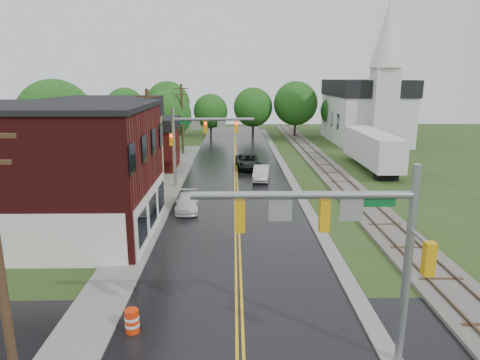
{
  "coord_description": "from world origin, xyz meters",
  "views": [
    {
      "loc": [
        -0.22,
        -11.15,
        9.9
      ],
      "look_at": [
        0.18,
        15.2,
        3.5
      ],
      "focal_mm": 32.0,
      "sensor_mm": 36.0,
      "label": 1
    }
  ],
  "objects_px": {
    "utility_pole_b": "(149,145)",
    "utility_pole_c": "(182,118)",
    "tree_left_c": "(119,123)",
    "sedan_silver": "(261,173)",
    "pickup_white": "(187,203)",
    "suv_dark": "(248,162)",
    "church": "(368,104)",
    "tree_left_b": "(57,120)",
    "tree_left_e": "(168,116)",
    "brick_building": "(37,171)",
    "traffic_signal_near": "(347,231)",
    "traffic_signal_far": "(197,133)",
    "construction_barrel": "(132,321)",
    "semi_trailer": "(372,148)"
  },
  "relations": [
    {
      "from": "utility_pole_c",
      "to": "tree_left_b",
      "type": "relative_size",
      "value": 0.93
    },
    {
      "from": "utility_pole_b",
      "to": "utility_pole_c",
      "type": "height_order",
      "value": "same"
    },
    {
      "from": "traffic_signal_far",
      "to": "construction_barrel",
      "type": "bearing_deg",
      "value": -91.97
    },
    {
      "from": "traffic_signal_far",
      "to": "tree_left_c",
      "type": "xyz_separation_m",
      "value": [
        -10.38,
        12.9,
        -0.46
      ]
    },
    {
      "from": "brick_building",
      "to": "utility_pole_b",
      "type": "height_order",
      "value": "utility_pole_b"
    },
    {
      "from": "utility_pole_c",
      "to": "utility_pole_b",
      "type": "bearing_deg",
      "value": -90.0
    },
    {
      "from": "tree_left_b",
      "to": "tree_left_e",
      "type": "distance_m",
      "value": 16.67
    },
    {
      "from": "traffic_signal_far",
      "to": "construction_barrel",
      "type": "height_order",
      "value": "traffic_signal_far"
    },
    {
      "from": "tree_left_b",
      "to": "construction_barrel",
      "type": "height_order",
      "value": "tree_left_b"
    },
    {
      "from": "brick_building",
      "to": "construction_barrel",
      "type": "relative_size",
      "value": 14.54
    },
    {
      "from": "tree_left_b",
      "to": "semi_trailer",
      "type": "relative_size",
      "value": 0.74
    },
    {
      "from": "church",
      "to": "tree_left_c",
      "type": "xyz_separation_m",
      "value": [
        -33.85,
        -13.84,
        -1.32
      ]
    },
    {
      "from": "utility_pole_b",
      "to": "construction_barrel",
      "type": "xyz_separation_m",
      "value": [
        2.54,
        -18.0,
        -4.23
      ]
    },
    {
      "from": "church",
      "to": "tree_left_b",
      "type": "distance_m",
      "value": 43.7
    },
    {
      "from": "tree_left_e",
      "to": "suv_dark",
      "type": "xyz_separation_m",
      "value": [
        10.2,
        -10.93,
        -4.05
      ]
    },
    {
      "from": "utility_pole_b",
      "to": "tree_left_c",
      "type": "bearing_deg",
      "value": 111.49
    },
    {
      "from": "tree_left_c",
      "to": "construction_barrel",
      "type": "bearing_deg",
      "value": -75.05
    },
    {
      "from": "pickup_white",
      "to": "church",
      "type": "bearing_deg",
      "value": 50.63
    },
    {
      "from": "church",
      "to": "pickup_white",
      "type": "xyz_separation_m",
      "value": [
        -23.77,
        -33.8,
        -5.23
      ]
    },
    {
      "from": "suv_dark",
      "to": "pickup_white",
      "type": "height_order",
      "value": "suv_dark"
    },
    {
      "from": "traffic_signal_far",
      "to": "suv_dark",
      "type": "height_order",
      "value": "traffic_signal_far"
    },
    {
      "from": "pickup_white",
      "to": "brick_building",
      "type": "bearing_deg",
      "value": -154.71
    },
    {
      "from": "brick_building",
      "to": "suv_dark",
      "type": "bearing_deg",
      "value": 55.29
    },
    {
      "from": "brick_building",
      "to": "traffic_signal_near",
      "type": "xyz_separation_m",
      "value": [
        15.96,
        -13.0,
        0.82
      ]
    },
    {
      "from": "utility_pole_b",
      "to": "tree_left_e",
      "type": "xyz_separation_m",
      "value": [
        -2.05,
        23.9,
        0.09
      ]
    },
    {
      "from": "utility_pole_b",
      "to": "suv_dark",
      "type": "xyz_separation_m",
      "value": [
        8.15,
        12.97,
        -3.96
      ]
    },
    {
      "from": "tree_left_b",
      "to": "semi_trailer",
      "type": "xyz_separation_m",
      "value": [
        32.62,
        2.45,
        -3.32
      ]
    },
    {
      "from": "brick_building",
      "to": "tree_left_b",
      "type": "height_order",
      "value": "tree_left_b"
    },
    {
      "from": "brick_building",
      "to": "church",
      "type": "bearing_deg",
      "value": 50.02
    },
    {
      "from": "suv_dark",
      "to": "construction_barrel",
      "type": "xyz_separation_m",
      "value": [
        -5.61,
        -30.97,
        -0.27
      ]
    },
    {
      "from": "traffic_signal_far",
      "to": "tree_left_c",
      "type": "distance_m",
      "value": 16.56
    },
    {
      "from": "traffic_signal_near",
      "to": "tree_left_b",
      "type": "distance_m",
      "value": 36.73
    },
    {
      "from": "church",
      "to": "tree_left_b",
      "type": "bearing_deg",
      "value": -150.01
    },
    {
      "from": "utility_pole_c",
      "to": "tree_left_e",
      "type": "distance_m",
      "value": 2.79
    },
    {
      "from": "brick_building",
      "to": "traffic_signal_near",
      "type": "relative_size",
      "value": 1.95
    },
    {
      "from": "tree_left_c",
      "to": "tree_left_e",
      "type": "xyz_separation_m",
      "value": [
        5.0,
        6.0,
        0.3
      ]
    },
    {
      "from": "traffic_signal_near",
      "to": "semi_trailer",
      "type": "bearing_deg",
      "value": 70.74
    },
    {
      "from": "brick_building",
      "to": "utility_pole_c",
      "type": "distance_m",
      "value": 29.56
    },
    {
      "from": "sedan_silver",
      "to": "pickup_white",
      "type": "height_order",
      "value": "sedan_silver"
    },
    {
      "from": "sedan_silver",
      "to": "utility_pole_c",
      "type": "bearing_deg",
      "value": 129.25
    },
    {
      "from": "tree_left_c",
      "to": "tree_left_e",
      "type": "bearing_deg",
      "value": 50.19
    },
    {
      "from": "suv_dark",
      "to": "pickup_white",
      "type": "relative_size",
      "value": 1.32
    },
    {
      "from": "utility_pole_c",
      "to": "tree_left_b",
      "type": "xyz_separation_m",
      "value": [
        -11.05,
        -12.1,
        1.0
      ]
    },
    {
      "from": "church",
      "to": "semi_trailer",
      "type": "bearing_deg",
      "value": -105.08
    },
    {
      "from": "tree_left_c",
      "to": "tree_left_e",
      "type": "height_order",
      "value": "tree_left_e"
    },
    {
      "from": "church",
      "to": "tree_left_b",
      "type": "height_order",
      "value": "church"
    },
    {
      "from": "brick_building",
      "to": "traffic_signal_far",
      "type": "height_order",
      "value": "brick_building"
    },
    {
      "from": "traffic_signal_far",
      "to": "utility_pole_b",
      "type": "distance_m",
      "value": 6.01
    },
    {
      "from": "utility_pole_b",
      "to": "tree_left_e",
      "type": "distance_m",
      "value": 23.99
    },
    {
      "from": "brick_building",
      "to": "tree_left_b",
      "type": "relative_size",
      "value": 1.48
    }
  ]
}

